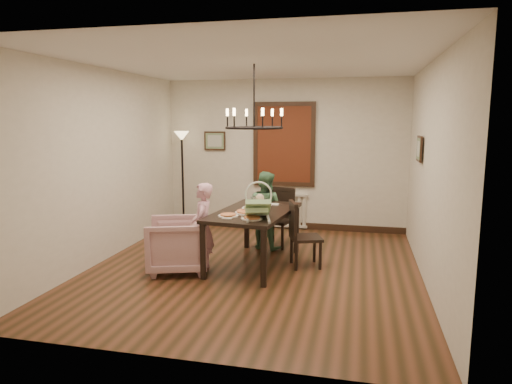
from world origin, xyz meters
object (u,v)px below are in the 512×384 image
at_px(dining_table, 254,217).
at_px(armchair, 177,245).
at_px(floor_lamp, 183,181).
at_px(elderly_woman, 203,235).
at_px(drinking_glass, 252,207).
at_px(chair_far, 278,217).
at_px(baby_bouncer, 258,206).
at_px(chair_right, 306,234).
at_px(seated_man, 265,217).

height_order(dining_table, armchair, dining_table).
relative_size(dining_table, floor_lamp, 0.99).
bearing_deg(elderly_woman, drinking_glass, 107.84).
bearing_deg(floor_lamp, chair_far, -24.72).
bearing_deg(chair_far, floor_lamp, 171.80).
bearing_deg(armchair, chair_far, 125.08).
relative_size(dining_table, chair_far, 1.86).
relative_size(elderly_woman, baby_bouncer, 1.97).
relative_size(chair_right, seated_man, 0.91).
bearing_deg(floor_lamp, baby_bouncer, -50.67).
height_order(chair_far, floor_lamp, floor_lamp).
bearing_deg(floor_lamp, chair_right, -35.74).
distance_m(chair_far, floor_lamp, 2.26).
xyz_separation_m(seated_man, drinking_glass, (0.01, -0.96, 0.34)).
bearing_deg(floor_lamp, seated_man, -30.57).
relative_size(elderly_woman, floor_lamp, 0.56).
xyz_separation_m(chair_right, armchair, (-1.70, -0.58, -0.10)).
relative_size(dining_table, chair_right, 1.90).
bearing_deg(dining_table, drinking_glass, -93.49).
bearing_deg(dining_table, floor_lamp, 140.50).
relative_size(dining_table, armchair, 2.20).
bearing_deg(baby_bouncer, drinking_glass, 98.21).
relative_size(chair_far, floor_lamp, 0.53).
xyz_separation_m(seated_man, baby_bouncer, (0.20, -1.40, 0.44)).
distance_m(elderly_woman, floor_lamp, 2.70).
height_order(armchair, drinking_glass, drinking_glass).
distance_m(chair_far, drinking_glass, 1.19).
height_order(chair_far, elderly_woman, elderly_woman).
xyz_separation_m(armchair, seated_man, (0.94, 1.36, 0.15)).
relative_size(seated_man, baby_bouncer, 2.02).
bearing_deg(drinking_glass, floor_lamp, 132.05).
bearing_deg(drinking_glass, dining_table, 79.56).
height_order(chair_right, floor_lamp, floor_lamp).
bearing_deg(seated_man, dining_table, 109.44).
bearing_deg(baby_bouncer, elderly_woman, 156.91).
bearing_deg(chair_far, baby_bouncer, -72.98).
distance_m(dining_table, elderly_woman, 0.77).
height_order(dining_table, drinking_glass, drinking_glass).
bearing_deg(chair_far, armchair, -110.02).
relative_size(baby_bouncer, drinking_glass, 4.05).
relative_size(seated_man, drinking_glass, 8.17).
xyz_separation_m(chair_right, baby_bouncer, (-0.56, -0.61, 0.49)).
height_order(chair_far, chair_right, chair_far).
bearing_deg(seated_man, armchair, 72.87).
height_order(dining_table, baby_bouncer, baby_bouncer).
height_order(elderly_woman, drinking_glass, elderly_woman).
height_order(chair_right, armchair, chair_right).
relative_size(armchair, floor_lamp, 0.45).
xyz_separation_m(dining_table, drinking_glass, (-0.02, -0.09, 0.15)).
height_order(elderly_woman, seated_man, seated_man).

